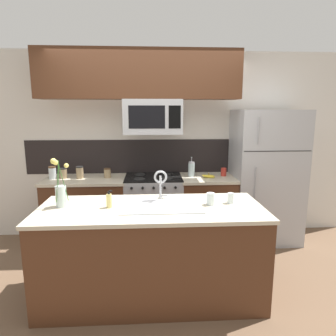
% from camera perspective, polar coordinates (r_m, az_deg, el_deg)
% --- Properties ---
extents(ground_plane, '(10.00, 10.00, 0.00)m').
position_cam_1_polar(ground_plane, '(3.53, -2.49, -19.73)').
color(ground_plane, brown).
extents(rear_partition, '(5.20, 0.10, 2.60)m').
position_cam_1_polar(rear_partition, '(4.36, 1.03, 4.34)').
color(rear_partition, silver).
rests_on(rear_partition, ground).
extents(splash_band, '(3.57, 0.01, 0.48)m').
position_cam_1_polar(splash_band, '(4.31, -2.90, 2.24)').
color(splash_band, black).
rests_on(splash_band, rear_partition).
extents(back_counter_left, '(1.08, 0.65, 0.91)m').
position_cam_1_polar(back_counter_left, '(4.25, -15.15, -7.90)').
color(back_counter_left, '#4C2B19').
rests_on(back_counter_left, ground).
extents(back_counter_right, '(0.75, 0.65, 0.91)m').
position_cam_1_polar(back_counter_right, '(4.23, 7.40, -7.67)').
color(back_counter_right, '#4C2B19').
rests_on(back_counter_right, ground).
extents(stove_range, '(0.76, 0.64, 0.93)m').
position_cam_1_polar(stove_range, '(4.16, -2.76, -7.86)').
color(stove_range, '#A8AAAF').
rests_on(stove_range, ground).
extents(microwave, '(0.74, 0.40, 0.44)m').
position_cam_1_polar(microwave, '(3.92, -2.93, 9.72)').
color(microwave, '#A8AAAF').
extents(upper_cabinet_band, '(2.53, 0.34, 0.60)m').
position_cam_1_polar(upper_cabinet_band, '(3.91, -5.50, 17.29)').
color(upper_cabinet_band, '#4C2B19').
extents(refrigerator, '(0.89, 0.74, 1.81)m').
position_cam_1_polar(refrigerator, '(4.36, 17.99, -1.48)').
color(refrigerator, '#A8AAAF').
rests_on(refrigerator, ground).
extents(storage_jar_tall, '(0.09, 0.09, 0.16)m').
position_cam_1_polar(storage_jar_tall, '(4.22, -21.15, -0.86)').
color(storage_jar_tall, silver).
rests_on(storage_jar_tall, back_counter_left).
extents(storage_jar_medium, '(0.10, 0.10, 0.14)m').
position_cam_1_polar(storage_jar_medium, '(4.22, -19.33, -0.93)').
color(storage_jar_medium, '#997F5B').
rests_on(storage_jar_medium, back_counter_left).
extents(storage_jar_short, '(0.09, 0.09, 0.16)m').
position_cam_1_polar(storage_jar_short, '(4.14, -16.45, -0.79)').
color(storage_jar_short, '#997F5B').
rests_on(storage_jar_short, back_counter_left).
extents(storage_jar_squat, '(0.09, 0.09, 0.13)m').
position_cam_1_polar(storage_jar_squat, '(4.10, -11.47, -0.93)').
color(storage_jar_squat, '#997F5B').
rests_on(storage_jar_squat, back_counter_left).
extents(banana_bunch, '(0.19, 0.12, 0.07)m').
position_cam_1_polar(banana_bunch, '(4.05, 7.75, -1.55)').
color(banana_bunch, yellow).
rests_on(banana_bunch, back_counter_right).
extents(french_press, '(0.09, 0.09, 0.27)m').
position_cam_1_polar(french_press, '(4.11, 4.48, -0.19)').
color(french_press, silver).
rests_on(french_press, back_counter_right).
extents(coffee_tin, '(0.08, 0.08, 0.11)m').
position_cam_1_polar(coffee_tin, '(4.20, 10.54, -0.73)').
color(coffee_tin, '#B22D23').
rests_on(coffee_tin, back_counter_right).
extents(island_counter, '(2.11, 0.86, 0.91)m').
position_cam_1_polar(island_counter, '(3.00, -3.14, -15.66)').
color(island_counter, '#4C2B19').
rests_on(island_counter, ground).
extents(kitchen_sink, '(0.76, 0.44, 0.16)m').
position_cam_1_polar(kitchen_sink, '(2.85, -1.26, -8.69)').
color(kitchen_sink, '#ADAFB5').
rests_on(kitchen_sink, island_counter).
extents(sink_faucet, '(0.14, 0.14, 0.31)m').
position_cam_1_polar(sink_faucet, '(2.99, -1.42, -2.46)').
color(sink_faucet, '#B7BABF').
rests_on(sink_faucet, island_counter).
extents(dish_soap_bottle, '(0.06, 0.05, 0.16)m').
position_cam_1_polar(dish_soap_bottle, '(2.84, -11.16, -6.08)').
color(dish_soap_bottle, '#DBCC75').
rests_on(dish_soap_bottle, island_counter).
extents(drinking_glass, '(0.08, 0.08, 0.12)m').
position_cam_1_polar(drinking_glass, '(2.90, 8.10, -5.84)').
color(drinking_glass, silver).
rests_on(drinking_glass, island_counter).
extents(spare_glass, '(0.06, 0.06, 0.10)m').
position_cam_1_polar(spare_glass, '(2.98, 11.84, -5.63)').
color(spare_glass, silver).
rests_on(spare_glass, island_counter).
extents(flower_vase, '(0.16, 0.17, 0.47)m').
position_cam_1_polar(flower_vase, '(2.97, -19.77, -4.58)').
color(flower_vase, silver).
rests_on(flower_vase, island_counter).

